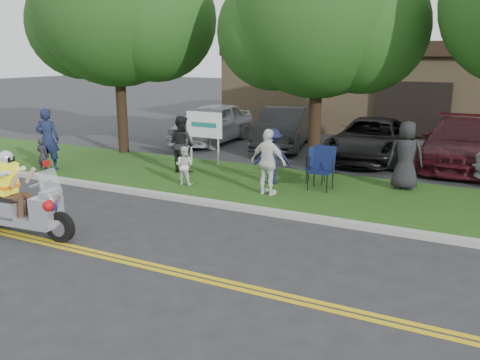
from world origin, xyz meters
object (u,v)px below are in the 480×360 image
at_px(trike_scooter, 13,206).
at_px(spectator_adult_right, 268,162).
at_px(parked_car_far_left, 212,123).
at_px(parked_car_left, 283,128).
at_px(lawn_chair_b, 316,163).
at_px(spectator_adult_mid, 181,144).
at_px(parked_car_mid, 371,139).
at_px(spectator_adult_left, 48,139).
at_px(lawn_chair_a, 323,165).
at_px(parked_car_right, 458,143).

distance_m(trike_scooter, spectator_adult_right, 5.80).
xyz_separation_m(spectator_adult_right, parked_car_far_left, (-5.37, 6.44, -0.13)).
distance_m(trike_scooter, parked_car_left, 11.38).
bearing_deg(lawn_chair_b, spectator_adult_mid, -179.45).
distance_m(trike_scooter, parked_car_mid, 11.56).
bearing_deg(spectator_adult_left, parked_car_left, -150.72).
height_order(lawn_chair_a, parked_car_left, parked_car_left).
relative_size(spectator_adult_mid, parked_car_left, 0.36).
bearing_deg(parked_car_right, parked_car_far_left, 177.77).
relative_size(lawn_chair_a, spectator_adult_left, 0.60).
bearing_deg(spectator_adult_mid, lawn_chair_b, -158.21).
bearing_deg(lawn_chair_b, parked_car_far_left, 132.79).
height_order(parked_car_far_left, parked_car_left, parked_car_far_left).
xyz_separation_m(parked_car_left, parked_car_mid, (3.50, -0.69, -0.06)).
height_order(trike_scooter, parked_car_left, trike_scooter).
distance_m(spectator_adult_right, parked_car_far_left, 8.39).
bearing_deg(spectator_adult_right, spectator_adult_mid, -11.12).
bearing_deg(parked_car_far_left, trike_scooter, -81.63).
distance_m(spectator_adult_left, spectator_adult_right, 7.01).
bearing_deg(parked_car_mid, spectator_adult_mid, -134.93).
bearing_deg(parked_car_far_left, spectator_adult_mid, -70.38).
bearing_deg(trike_scooter, lawn_chair_b, 52.25).
distance_m(spectator_adult_left, parked_car_mid, 10.36).
xyz_separation_m(lawn_chair_a, spectator_adult_right, (-1.01, -1.15, 0.19)).
height_order(trike_scooter, lawn_chair_a, trike_scooter).
bearing_deg(parked_car_mid, parked_car_far_left, 173.05).
distance_m(lawn_chair_b, parked_car_left, 5.70).
bearing_deg(spectator_adult_mid, parked_car_right, -132.49).
height_order(spectator_adult_left, parked_car_left, spectator_adult_left).
bearing_deg(parked_car_left, spectator_adult_left, -135.11).
height_order(lawn_chair_b, spectator_adult_left, spectator_adult_left).
xyz_separation_m(trike_scooter, lawn_chair_b, (4.03, 6.48, 0.03)).
distance_m(spectator_adult_left, parked_car_far_left, 7.11).
xyz_separation_m(lawn_chair_a, parked_car_right, (2.81, 5.06, 0.01)).
distance_m(lawn_chair_a, spectator_adult_left, 8.18).
height_order(lawn_chair_a, parked_car_far_left, parked_car_far_left).
relative_size(lawn_chair_b, spectator_adult_left, 0.50).
distance_m(spectator_adult_right, parked_car_left, 7.05).
xyz_separation_m(spectator_adult_mid, parked_car_far_left, (-2.08, 5.34, -0.14)).
bearing_deg(parked_car_left, parked_car_far_left, 171.59).
distance_m(lawn_chair_b, parked_car_mid, 4.19).
bearing_deg(spectator_adult_left, parked_car_right, -175.97).
bearing_deg(parked_car_right, parked_car_left, 175.29).
relative_size(spectator_adult_right, parked_car_mid, 0.33).
bearing_deg(parked_car_right, trike_scooter, -124.26).
distance_m(spectator_adult_right, parked_car_right, 7.29).
xyz_separation_m(lawn_chair_a, spectator_adult_left, (-8.01, -1.63, 0.30)).
bearing_deg(spectator_adult_mid, trike_scooter, 100.77).
bearing_deg(spectator_adult_left, parked_car_mid, -169.36).
xyz_separation_m(lawn_chair_b, spectator_adult_right, (-0.63, -1.79, 0.30)).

